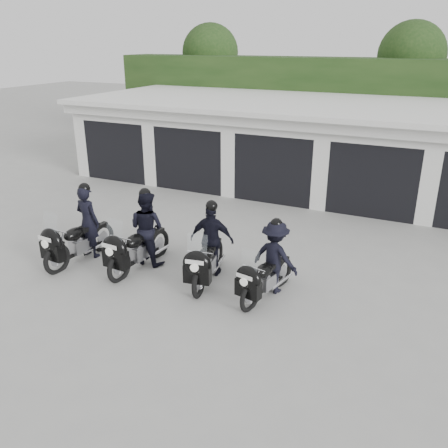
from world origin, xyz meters
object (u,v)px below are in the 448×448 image
at_px(police_bike_a, 79,231).
at_px(police_bike_b, 142,234).
at_px(police_bike_d, 271,262).
at_px(police_bike_c, 210,246).

xyz_separation_m(police_bike_a, police_bike_b, (1.53, 0.39, 0.04)).
bearing_deg(police_bike_a, police_bike_d, 10.30).
distance_m(police_bike_c, police_bike_d, 1.48).
bearing_deg(police_bike_d, police_bike_a, -163.85).
distance_m(police_bike_b, police_bike_d, 3.18).
bearing_deg(police_bike_a, police_bike_c, 14.36).
distance_m(police_bike_a, police_bike_c, 3.27).
distance_m(police_bike_b, police_bike_c, 1.71).
bearing_deg(police_bike_a, police_bike_b, 19.71).
height_order(police_bike_a, police_bike_c, police_bike_a).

